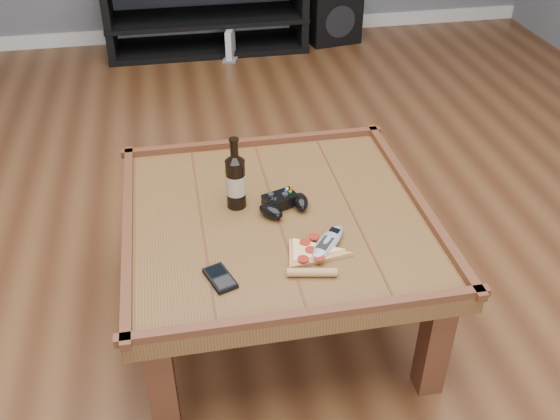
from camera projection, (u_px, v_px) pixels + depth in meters
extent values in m
plane|color=#482714|center=(277.00, 313.00, 2.33)|extent=(6.00, 6.00, 0.00)
cube|color=silver|center=(205.00, 31.00, 4.70)|extent=(5.00, 0.02, 0.10)
cube|color=#523617|center=(277.00, 222.00, 2.08)|extent=(1.00, 1.00, 0.06)
cube|color=#432312|center=(162.00, 384.00, 1.81)|extent=(0.08, 0.08, 0.39)
cube|color=#432312|center=(434.00, 344.00, 1.94)|extent=(0.08, 0.08, 0.39)
cube|color=#432312|center=(155.00, 218.00, 2.49)|extent=(0.08, 0.08, 0.39)
cube|color=#432312|center=(357.00, 196.00, 2.61)|extent=(0.08, 0.08, 0.39)
cube|color=#432312|center=(255.00, 142.00, 2.45)|extent=(1.03, 0.03, 0.03)
cube|color=#432312|center=(310.00, 315.00, 1.67)|extent=(1.03, 0.03, 0.03)
cube|color=#432312|center=(416.00, 197.00, 2.13)|extent=(0.03, 1.03, 0.03)
cube|color=#432312|center=(128.00, 228.00, 1.99)|extent=(0.03, 1.03, 0.03)
cube|color=black|center=(206.00, 17.00, 4.40)|extent=(1.40, 0.45, 0.03)
cube|color=black|center=(208.00, 46.00, 4.52)|extent=(1.40, 0.45, 0.04)
cube|color=black|center=(109.00, 20.00, 4.29)|extent=(0.05, 0.44, 0.50)
cube|color=black|center=(299.00, 9.00, 4.49)|extent=(0.05, 0.44, 0.50)
cylinder|color=black|center=(236.00, 184.00, 2.06)|extent=(0.07, 0.07, 0.17)
cone|color=black|center=(235.00, 157.00, 2.00)|extent=(0.06, 0.06, 0.03)
cylinder|color=black|center=(234.00, 149.00, 1.98)|extent=(0.03, 0.03, 0.06)
cylinder|color=black|center=(234.00, 140.00, 1.97)|extent=(0.03, 0.03, 0.01)
cylinder|color=tan|center=(236.00, 184.00, 2.06)|extent=(0.07, 0.07, 0.07)
cube|color=black|center=(280.00, 200.00, 2.09)|extent=(0.13, 0.10, 0.04)
ellipsoid|color=black|center=(271.00, 211.00, 2.04)|extent=(0.10, 0.10, 0.04)
ellipsoid|color=black|center=(301.00, 202.00, 2.09)|extent=(0.05, 0.09, 0.04)
cylinder|color=black|center=(271.00, 195.00, 2.08)|extent=(0.02, 0.02, 0.01)
cylinder|color=black|center=(285.00, 195.00, 2.08)|extent=(0.02, 0.02, 0.01)
cylinder|color=yellow|center=(287.00, 189.00, 2.11)|extent=(0.01, 0.01, 0.01)
cylinder|color=red|center=(291.00, 190.00, 2.11)|extent=(0.01, 0.01, 0.01)
cylinder|color=#0C33CC|center=(286.00, 191.00, 2.10)|extent=(0.01, 0.01, 0.01)
cylinder|color=#0C9919|center=(290.00, 192.00, 2.09)|extent=(0.01, 0.01, 0.01)
cylinder|color=#B0854D|center=(312.00, 272.00, 1.81)|extent=(0.15, 0.05, 0.03)
cylinder|color=maroon|center=(303.00, 259.00, 1.85)|extent=(0.03, 0.03, 0.00)
cylinder|color=maroon|center=(319.00, 258.00, 1.85)|extent=(0.03, 0.03, 0.00)
cylinder|color=maroon|center=(311.00, 250.00, 1.89)|extent=(0.03, 0.03, 0.00)
cylinder|color=maroon|center=(305.00, 242.00, 1.92)|extent=(0.03, 0.03, 0.00)
cylinder|color=maroon|center=(314.00, 237.00, 1.94)|extent=(0.03, 0.03, 0.00)
cube|color=black|center=(220.00, 278.00, 1.80)|extent=(0.10, 0.13, 0.01)
cube|color=black|center=(216.00, 271.00, 1.81)|extent=(0.06, 0.06, 0.00)
cube|color=black|center=(224.00, 282.00, 1.77)|extent=(0.06, 0.06, 0.00)
ellipsoid|color=#8F949B|center=(327.00, 243.00, 1.92)|extent=(0.17, 0.19, 0.03)
cube|color=black|center=(335.00, 230.00, 1.95)|extent=(0.04, 0.04, 0.00)
cube|color=black|center=(325.00, 243.00, 1.90)|extent=(0.07, 0.07, 0.00)
cube|color=black|center=(330.00, 14.00, 4.61)|extent=(0.42, 0.42, 0.37)
cylinder|color=black|center=(340.00, 22.00, 4.47)|extent=(0.23, 0.05, 0.23)
cube|color=slate|center=(231.00, 58.00, 4.37)|extent=(0.14, 0.19, 0.01)
cube|color=silver|center=(230.00, 43.00, 4.31)|extent=(0.09, 0.15, 0.20)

